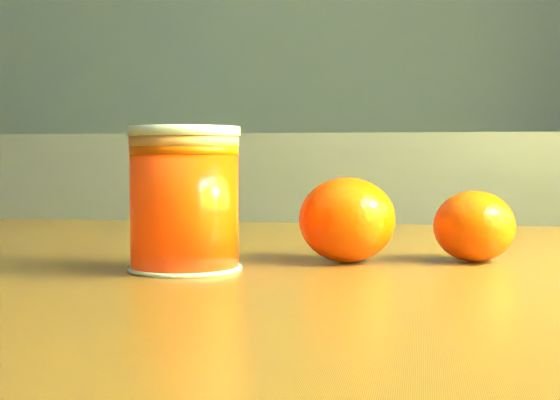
# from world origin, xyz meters

# --- Properties ---
(juice_glass) EXTENTS (0.07, 0.07, 0.09)m
(juice_glass) POSITION_xyz_m (0.86, 0.24, 0.83)
(juice_glass) COLOR #FF3505
(juice_glass) RESTS_ON table
(orange_front) EXTENTS (0.09, 0.09, 0.06)m
(orange_front) POSITION_xyz_m (0.96, 0.30, 0.81)
(orange_front) COLOR #E74804
(orange_front) RESTS_ON table
(orange_back) EXTENTS (0.07, 0.07, 0.05)m
(orange_back) POSITION_xyz_m (1.05, 0.31, 0.80)
(orange_back) COLOR #E74804
(orange_back) RESTS_ON table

